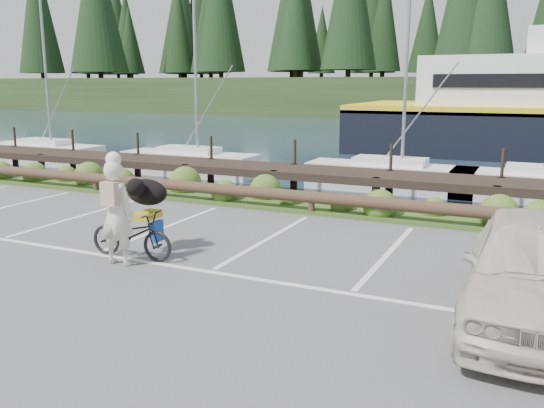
{
  "coord_description": "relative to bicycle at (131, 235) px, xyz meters",
  "views": [
    {
      "loc": [
        5.08,
        -8.75,
        3.29
      ],
      "look_at": [
        0.73,
        0.64,
        1.1
      ],
      "focal_mm": 38.0,
      "sensor_mm": 36.0,
      "label": 1
    }
  ],
  "objects": [
    {
      "name": "dog",
      "position": [
        -0.03,
        0.56,
        0.72
      ],
      "size": [
        0.48,
        0.92,
        0.52
      ],
      "primitive_type": "ellipsoid",
      "rotation": [
        0.0,
        0.0,
        1.62
      ],
      "color": "black",
      "rests_on": "bicycle"
    },
    {
      "name": "log_rail",
      "position": [
        1.78,
        4.9,
        -0.46
      ],
      "size": [
        32.0,
        0.3,
        0.6
      ],
      "primitive_type": null,
      "color": "#443021",
      "rests_on": "ground"
    },
    {
      "name": "cyclist",
      "position": [
        0.02,
        -0.41,
        0.5
      ],
      "size": [
        0.72,
        0.49,
        1.93
      ],
      "primitive_type": "imported",
      "rotation": [
        0.0,
        0.0,
        3.19
      ],
      "color": "beige",
      "rests_on": "ground"
    },
    {
      "name": "parked_car",
      "position": [
        6.97,
        -0.07,
        0.31
      ],
      "size": [
        1.94,
        4.58,
        1.55
      ],
      "primitive_type": "imported",
      "rotation": [
        0.0,
        0.0,
        0.02
      ],
      "color": "beige",
      "rests_on": "ground"
    },
    {
      "name": "ground",
      "position": [
        1.78,
        0.3,
        -0.46
      ],
      "size": [
        72.0,
        72.0,
        0.0
      ],
      "primitive_type": "plane",
      "color": "#515153"
    },
    {
      "name": "vegetation_strip",
      "position": [
        1.78,
        5.6,
        -0.41
      ],
      "size": [
        34.0,
        1.6,
        0.1
      ],
      "primitive_type": "cube",
      "color": "#3D5B21",
      "rests_on": "ground"
    },
    {
      "name": "harbor_backdrop",
      "position": [
        2.17,
        78.77,
        -0.46
      ],
      "size": [
        170.0,
        160.0,
        30.0
      ],
      "color": "#1A2B40",
      "rests_on": "ground"
    },
    {
      "name": "bicycle",
      "position": [
        0.0,
        0.0,
        0.0
      ],
      "size": [
        1.79,
        0.7,
        0.93
      ],
      "primitive_type": "imported",
      "rotation": [
        0.0,
        0.0,
        1.62
      ],
      "color": "black",
      "rests_on": "ground"
    }
  ]
}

